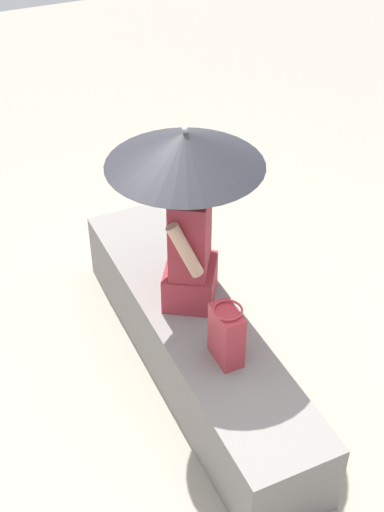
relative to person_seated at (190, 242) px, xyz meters
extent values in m
plane|color=#9E9384|center=(0.14, -0.04, -0.84)|extent=(14.00, 14.00, 0.00)
cube|color=gray|center=(0.14, -0.04, -0.62)|extent=(2.30, 0.50, 0.46)
cube|color=#992D38|center=(0.00, 0.00, -0.28)|extent=(0.44, 0.42, 0.22)
cube|color=#992D38|center=(0.00, 0.00, 0.07)|extent=(0.38, 0.34, 0.48)
sphere|color=tan|center=(0.00, 0.00, 0.41)|extent=(0.20, 0.20, 0.20)
cylinder|color=tan|center=(-0.17, 0.11, 0.10)|extent=(0.17, 0.21, 0.32)
cylinder|color=tan|center=(0.17, -0.11, 0.10)|extent=(0.17, 0.21, 0.32)
cylinder|color=#B7B7BC|center=(-0.08, 0.01, 0.12)|extent=(0.02, 0.02, 1.02)
cone|color=black|center=(-0.08, 0.01, 0.54)|extent=(0.84, 0.84, 0.19)
sphere|color=#B7B7BC|center=(-0.08, 0.01, 0.65)|extent=(0.03, 0.03, 0.03)
cube|color=#B2333D|center=(0.52, -0.04, -0.23)|extent=(0.20, 0.11, 0.32)
torus|color=#B2333D|center=(0.52, -0.04, -0.05)|extent=(0.15, 0.15, 0.01)
camera|label=1|loc=(2.77, -1.27, 2.25)|focal=48.82mm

